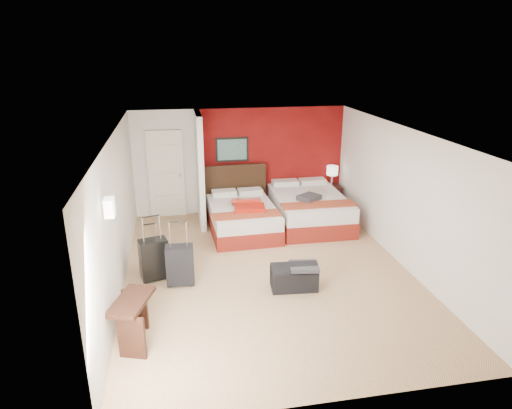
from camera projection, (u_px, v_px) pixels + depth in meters
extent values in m
plane|color=#D3AE81|center=(268.00, 271.00, 8.15)|extent=(6.50, 6.50, 0.00)
cube|color=silver|center=(240.00, 161.00, 10.75)|extent=(5.00, 0.04, 2.50)
cube|color=silver|center=(117.00, 215.00, 7.31)|extent=(0.04, 6.50, 2.50)
cube|color=black|center=(232.00, 150.00, 10.56)|extent=(0.78, 0.03, 0.58)
cube|color=white|center=(109.00, 207.00, 5.73)|extent=(0.12, 0.20, 0.24)
cube|color=maroon|center=(271.00, 160.00, 10.86)|extent=(3.50, 0.04, 2.50)
cube|color=silver|center=(200.00, 170.00, 9.99)|extent=(0.12, 1.20, 2.50)
cube|color=silver|center=(166.00, 174.00, 10.48)|extent=(0.82, 0.06, 2.05)
cube|color=silver|center=(242.00, 219.00, 9.81)|extent=(1.44, 2.01, 0.59)
cube|color=silver|center=(309.00, 209.00, 10.25)|extent=(1.58, 2.23, 0.67)
cube|color=#B21C0F|center=(248.00, 205.00, 9.61)|extent=(0.73, 0.94, 0.11)
cube|color=#393A3F|center=(309.00, 198.00, 9.83)|extent=(0.58, 0.56, 0.11)
cube|color=black|center=(331.00, 198.00, 11.13)|extent=(0.46, 0.46, 0.62)
cylinder|color=white|center=(332.00, 176.00, 10.94)|extent=(0.28, 0.28, 0.49)
cube|color=black|center=(154.00, 261.00, 7.75)|extent=(0.53, 0.40, 0.71)
cube|color=black|center=(180.00, 266.00, 7.58)|extent=(0.47, 0.31, 0.67)
cube|color=black|center=(152.00, 257.00, 8.10)|extent=(0.41, 0.28, 0.52)
cube|color=black|center=(294.00, 278.00, 7.51)|extent=(0.79, 0.46, 0.39)
cube|color=#37373C|center=(304.00, 266.00, 7.41)|extent=(0.52, 0.46, 0.06)
cube|color=black|center=(133.00, 321.00, 6.09)|extent=(0.63, 0.88, 0.67)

